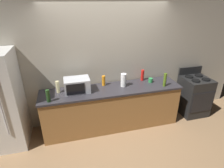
{
  "coord_description": "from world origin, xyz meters",
  "views": [
    {
      "loc": [
        -0.86,
        -2.84,
        2.55
      ],
      "look_at": [
        0.0,
        0.4,
        1.0
      ],
      "focal_mm": 29.79,
      "sensor_mm": 36.0,
      "label": 1
    }
  ],
  "objects_px": {
    "microwave": "(77,85)",
    "bottle_dish_soap": "(104,81)",
    "bottle_wine": "(48,96)",
    "stove_range": "(194,96)",
    "bottle_hand_soap": "(58,87)",
    "mug_green": "(151,80)",
    "bottle_olive_oil": "(165,80)",
    "paper_towel_roll": "(124,80)",
    "bottle_hot_sauce": "(142,75)"
  },
  "relations": [
    {
      "from": "paper_towel_roll",
      "to": "mug_green",
      "type": "bearing_deg",
      "value": 3.32
    },
    {
      "from": "microwave",
      "to": "paper_towel_roll",
      "type": "relative_size",
      "value": 1.78
    },
    {
      "from": "microwave",
      "to": "paper_towel_roll",
      "type": "height_order",
      "value": "same"
    },
    {
      "from": "bottle_hot_sauce",
      "to": "mug_green",
      "type": "distance_m",
      "value": 0.21
    },
    {
      "from": "paper_towel_roll",
      "to": "bottle_wine",
      "type": "height_order",
      "value": "paper_towel_roll"
    },
    {
      "from": "bottle_wine",
      "to": "bottle_hot_sauce",
      "type": "xyz_separation_m",
      "value": [
        1.96,
        0.45,
        0.0
      ]
    },
    {
      "from": "bottle_hand_soap",
      "to": "mug_green",
      "type": "distance_m",
      "value": 1.93
    },
    {
      "from": "paper_towel_roll",
      "to": "bottle_olive_oil",
      "type": "relative_size",
      "value": 0.96
    },
    {
      "from": "bottle_wine",
      "to": "bottle_dish_soap",
      "type": "bearing_deg",
      "value": 20.82
    },
    {
      "from": "bottle_hand_soap",
      "to": "bottle_olive_oil",
      "type": "bearing_deg",
      "value": -7.21
    },
    {
      "from": "bottle_wine",
      "to": "bottle_hand_soap",
      "type": "relative_size",
      "value": 0.98
    },
    {
      "from": "bottle_olive_oil",
      "to": "bottle_hot_sauce",
      "type": "distance_m",
      "value": 0.51
    },
    {
      "from": "bottle_hand_soap",
      "to": "mug_green",
      "type": "height_order",
      "value": "bottle_hand_soap"
    },
    {
      "from": "bottle_hand_soap",
      "to": "mug_green",
      "type": "relative_size",
      "value": 2.55
    },
    {
      "from": "stove_range",
      "to": "paper_towel_roll",
      "type": "bearing_deg",
      "value": 178.35
    },
    {
      "from": "stove_range",
      "to": "bottle_hand_soap",
      "type": "distance_m",
      "value": 3.09
    },
    {
      "from": "paper_towel_roll",
      "to": "bottle_hand_soap",
      "type": "bearing_deg",
      "value": 177.75
    },
    {
      "from": "microwave",
      "to": "bottle_hand_soap",
      "type": "distance_m",
      "value": 0.36
    },
    {
      "from": "stove_range",
      "to": "bottle_olive_oil",
      "type": "height_order",
      "value": "bottle_olive_oil"
    },
    {
      "from": "bottle_olive_oil",
      "to": "mug_green",
      "type": "xyz_separation_m",
      "value": [
        -0.19,
        0.25,
        -0.09
      ]
    },
    {
      "from": "microwave",
      "to": "bottle_dish_soap",
      "type": "bearing_deg",
      "value": 14.44
    },
    {
      "from": "microwave",
      "to": "bottle_dish_soap",
      "type": "xyz_separation_m",
      "value": [
        0.55,
        0.14,
        -0.03
      ]
    },
    {
      "from": "paper_towel_roll",
      "to": "bottle_dish_soap",
      "type": "height_order",
      "value": "paper_towel_roll"
    },
    {
      "from": "bottle_wine",
      "to": "bottle_dish_soap",
      "type": "height_order",
      "value": "bottle_wine"
    },
    {
      "from": "bottle_wine",
      "to": "microwave",
      "type": "bearing_deg",
      "value": 27.03
    },
    {
      "from": "paper_towel_roll",
      "to": "bottle_olive_oil",
      "type": "bearing_deg",
      "value": -14.87
    },
    {
      "from": "bottle_dish_soap",
      "to": "paper_towel_roll",
      "type": "bearing_deg",
      "value": -19.94
    },
    {
      "from": "paper_towel_roll",
      "to": "mug_green",
      "type": "distance_m",
      "value": 0.63
    },
    {
      "from": "bottle_hot_sauce",
      "to": "mug_green",
      "type": "height_order",
      "value": "bottle_hot_sauce"
    },
    {
      "from": "stove_range",
      "to": "bottle_wine",
      "type": "distance_m",
      "value": 3.26
    },
    {
      "from": "stove_range",
      "to": "bottle_wine",
      "type": "bearing_deg",
      "value": -176.1
    },
    {
      "from": "microwave",
      "to": "bottle_hot_sauce",
      "type": "bearing_deg",
      "value": 7.41
    },
    {
      "from": "mug_green",
      "to": "microwave",
      "type": "bearing_deg",
      "value": -178.59
    },
    {
      "from": "bottle_hand_soap",
      "to": "stove_range",
      "type": "bearing_deg",
      "value": -1.91
    },
    {
      "from": "bottle_hand_soap",
      "to": "mug_green",
      "type": "bearing_deg",
      "value": -0.44
    },
    {
      "from": "microwave",
      "to": "bottle_dish_soap",
      "type": "distance_m",
      "value": 0.57
    },
    {
      "from": "bottle_olive_oil",
      "to": "bottle_hand_soap",
      "type": "relative_size",
      "value": 1.2
    },
    {
      "from": "paper_towel_roll",
      "to": "bottle_olive_oil",
      "type": "xyz_separation_m",
      "value": [
        0.81,
        -0.22,
        0.01
      ]
    },
    {
      "from": "paper_towel_roll",
      "to": "bottle_hot_sauce",
      "type": "bearing_deg",
      "value": 20.4
    },
    {
      "from": "mug_green",
      "to": "bottle_dish_soap",
      "type": "bearing_deg",
      "value": 174.14
    },
    {
      "from": "bottle_wine",
      "to": "bottle_hot_sauce",
      "type": "relative_size",
      "value": 0.96
    },
    {
      "from": "paper_towel_roll",
      "to": "bottle_hand_soap",
      "type": "xyz_separation_m",
      "value": [
        -1.3,
        0.05,
        -0.02
      ]
    },
    {
      "from": "stove_range",
      "to": "bottle_dish_soap",
      "type": "height_order",
      "value": "bottle_dish_soap"
    },
    {
      "from": "paper_towel_roll",
      "to": "bottle_dish_soap",
      "type": "xyz_separation_m",
      "value": [
        -0.39,
        0.14,
        -0.03
      ]
    },
    {
      "from": "stove_range",
      "to": "bottle_hot_sauce",
      "type": "distance_m",
      "value": 1.39
    },
    {
      "from": "paper_towel_roll",
      "to": "bottle_hot_sauce",
      "type": "height_order",
      "value": "paper_towel_roll"
    },
    {
      "from": "stove_range",
      "to": "microwave",
      "type": "height_order",
      "value": "microwave"
    },
    {
      "from": "bottle_dish_soap",
      "to": "microwave",
      "type": "bearing_deg",
      "value": -165.56
    },
    {
      "from": "stove_range",
      "to": "bottle_hot_sauce",
      "type": "relative_size",
      "value": 4.54
    },
    {
      "from": "bottle_wine",
      "to": "bottle_dish_soap",
      "type": "distance_m",
      "value": 1.15
    }
  ]
}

